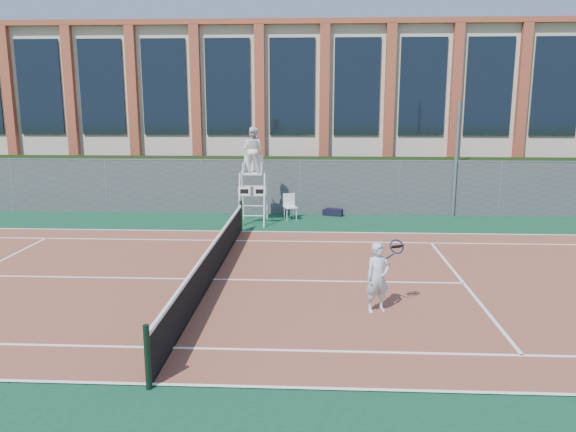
{
  "coord_description": "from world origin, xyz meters",
  "views": [
    {
      "loc": [
        2.63,
        -13.73,
        4.53
      ],
      "look_at": [
        1.8,
        3.0,
        1.11
      ],
      "focal_mm": 35.0,
      "sensor_mm": 36.0,
      "label": 1
    }
  ],
  "objects_px": {
    "umpire_chair": "(253,153)",
    "plastic_chair": "(290,204)",
    "steel_pole": "(456,160)",
    "tennis_player": "(378,277)"
  },
  "relations": [
    {
      "from": "umpire_chair",
      "to": "steel_pole",
      "type": "bearing_deg",
      "value": 11.85
    },
    {
      "from": "steel_pole",
      "to": "umpire_chair",
      "type": "bearing_deg",
      "value": -168.15
    },
    {
      "from": "umpire_chair",
      "to": "tennis_player",
      "type": "height_order",
      "value": "umpire_chair"
    },
    {
      "from": "umpire_chair",
      "to": "tennis_player",
      "type": "bearing_deg",
      "value": -67.8
    },
    {
      "from": "steel_pole",
      "to": "umpire_chair",
      "type": "height_order",
      "value": "steel_pole"
    },
    {
      "from": "umpire_chair",
      "to": "plastic_chair",
      "type": "height_order",
      "value": "umpire_chair"
    },
    {
      "from": "plastic_chair",
      "to": "steel_pole",
      "type": "bearing_deg",
      "value": 8.22
    },
    {
      "from": "steel_pole",
      "to": "umpire_chair",
      "type": "distance_m",
      "value": 8.05
    },
    {
      "from": "steel_pole",
      "to": "umpire_chair",
      "type": "relative_size",
      "value": 1.23
    },
    {
      "from": "umpire_chair",
      "to": "plastic_chair",
      "type": "bearing_deg",
      "value": 27.91
    }
  ]
}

